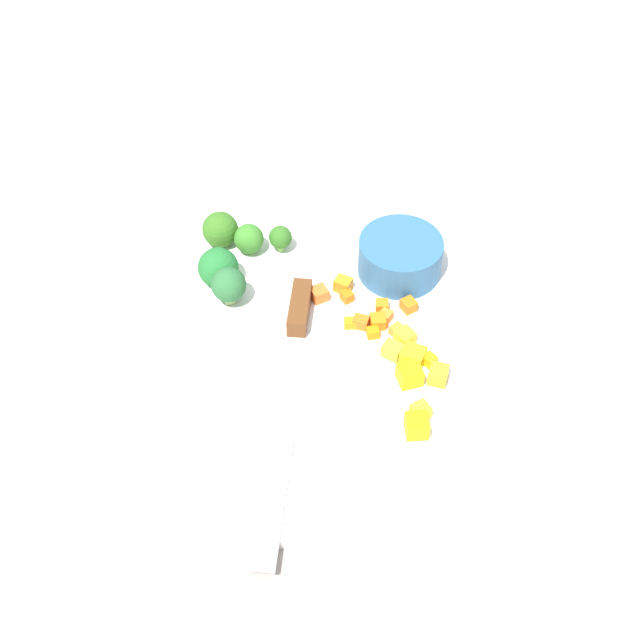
{
  "coord_description": "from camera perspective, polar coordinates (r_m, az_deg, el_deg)",
  "views": [
    {
      "loc": [
        -0.58,
        0.01,
        0.66
      ],
      "look_at": [
        0.0,
        0.0,
        0.02
      ],
      "focal_mm": 47.73,
      "sensor_mm": 36.0,
      "label": 1
    }
  ],
  "objects": [
    {
      "name": "cutting_board",
      "position": [
        0.87,
        0.0,
        -0.7
      ],
      "size": [
        0.48,
        0.35,
        0.01
      ],
      "primitive_type": "cube",
      "color": "white",
      "rests_on": "ground_plane"
    },
    {
      "name": "carrot_dice_1",
      "position": [
        0.87,
        2.01,
        -0.04
      ],
      "size": [
        0.01,
        0.01,
        0.01
      ],
      "primitive_type": "cube",
      "rotation": [
        0.0,
        0.0,
        0.01
      ],
      "color": "orange",
      "rests_on": "cutting_board"
    },
    {
      "name": "carrot_dice_0",
      "position": [
        0.88,
        4.18,
        0.93
      ],
      "size": [
        0.01,
        0.01,
        0.01
      ],
      "primitive_type": "cube",
      "rotation": [
        0.0,
        0.0,
        1.55
      ],
      "color": "orange",
      "rests_on": "cutting_board"
    },
    {
      "name": "carrot_dice_2",
      "position": [
        0.9,
        1.56,
        2.38
      ],
      "size": [
        0.02,
        0.02,
        0.02
      ],
      "primitive_type": "cube",
      "rotation": [
        0.0,
        0.0,
        2.65
      ],
      "color": "orange",
      "rests_on": "cutting_board"
    },
    {
      "name": "carrot_dice_9",
      "position": [
        0.86,
        3.56,
        -0.86
      ],
      "size": [
        0.01,
        0.01,
        0.01
      ],
      "primitive_type": "cube",
      "rotation": [
        0.0,
        0.0,
        0.17
      ],
      "color": "orange",
      "rests_on": "cutting_board"
    },
    {
      "name": "broccoli_floret_2",
      "position": [
        0.91,
        -6.84,
        3.49
      ],
      "size": [
        0.04,
        0.04,
        0.04
      ],
      "color": "#81BF67",
      "rests_on": "cutting_board"
    },
    {
      "name": "chef_knife",
      "position": [
        0.83,
        -1.91,
        -2.73
      ],
      "size": [
        0.32,
        0.06,
        0.02
      ],
      "rotation": [
        0.0,
        0.0,
        3.02
      ],
      "color": "silver",
      "rests_on": "cutting_board"
    },
    {
      "name": "broccoli_floret_4",
      "position": [
        0.95,
        -6.71,
        6.03
      ],
      "size": [
        0.04,
        0.04,
        0.04
      ],
      "color": "#90AE5A",
      "rests_on": "cutting_board"
    },
    {
      "name": "carrot_dice_7",
      "position": [
        0.87,
        2.76,
        -0.18
      ],
      "size": [
        0.02,
        0.02,
        0.01
      ],
      "primitive_type": "cube",
      "rotation": [
        0.0,
        0.0,
        1.27
      ],
      "color": "orange",
      "rests_on": "cutting_board"
    },
    {
      "name": "pepper_dice_3",
      "position": [
        0.83,
        7.93,
        -3.66
      ],
      "size": [
        0.02,
        0.02,
        0.02
      ],
      "primitive_type": "cube",
      "rotation": [
        0.0,
        0.0,
        2.83
      ],
      "color": "yellow",
      "rests_on": "cutting_board"
    },
    {
      "name": "carrot_dice_3",
      "position": [
        0.89,
        5.96,
        0.99
      ],
      "size": [
        0.02,
        0.02,
        0.01
      ],
      "primitive_type": "cube",
      "rotation": [
        0.0,
        0.0,
        2.1
      ],
      "color": "orange",
      "rests_on": "cutting_board"
    },
    {
      "name": "ground_plane",
      "position": [
        0.88,
        0.0,
        -0.96
      ],
      "size": [
        4.0,
        4.0,
        0.0
      ],
      "primitive_type": "plane",
      "color": "gray"
    },
    {
      "name": "pepper_dice_6",
      "position": [
        0.82,
        6.03,
        -3.66
      ],
      "size": [
        0.03,
        0.03,
        0.02
      ],
      "primitive_type": "cube",
      "rotation": [
        0.0,
        0.0,
        0.26
      ],
      "color": "yellow",
      "rests_on": "cutting_board"
    },
    {
      "name": "carrot_dice_5",
      "position": [
        0.86,
        5.17,
        -0.68
      ],
      "size": [
        0.02,
        0.02,
        0.01
      ],
      "primitive_type": "cube",
      "rotation": [
        0.0,
        0.0,
        2.29
      ],
      "color": "orange",
      "rests_on": "cutting_board"
    },
    {
      "name": "pepper_dice_7",
      "position": [
        0.84,
        7.36,
        -2.69
      ],
      "size": [
        0.02,
        0.02,
        0.01
      ],
      "primitive_type": "cube",
      "rotation": [
        0.0,
        0.0,
        0.74
      ],
      "color": "yellow",
      "rests_on": "cutting_board"
    },
    {
      "name": "broccoli_floret_0",
      "position": [
        0.94,
        -4.79,
        5.44
      ],
      "size": [
        0.03,
        0.03,
        0.04
      ],
      "color": "#7FB95B",
      "rests_on": "cutting_board"
    },
    {
      "name": "pepper_dice_1",
      "position": [
        0.84,
        6.25,
        -2.42
      ],
      "size": [
        0.03,
        0.03,
        0.02
      ],
      "primitive_type": "cube",
      "rotation": [
        0.0,
        0.0,
        1.13
      ],
      "color": "yellow",
      "rests_on": "cutting_board"
    },
    {
      "name": "carrot_dice_8",
      "position": [
        0.87,
        4.41,
        0.24
      ],
      "size": [
        0.02,
        0.02,
        0.01
      ],
      "primitive_type": "cube",
      "rotation": [
        0.0,
        0.0,
        0.97
      ],
      "color": "orange",
      "rests_on": "cutting_board"
    },
    {
      "name": "carrot_dice_6",
      "position": [
        0.89,
        1.82,
        1.6
      ],
      "size": [
        0.02,
        0.02,
        0.01
      ],
      "primitive_type": "cube",
      "rotation": [
        0.0,
        0.0,
        2.12
      ],
      "color": "orange",
      "rests_on": "cutting_board"
    },
    {
      "name": "carrot_dice_4",
      "position": [
        0.87,
        3.9,
        -0.15
      ],
      "size": [
        0.02,
        0.02,
        0.01
      ],
      "primitive_type": "cube",
      "rotation": [
        0.0,
        0.0,
        1.66
      ],
      "color": "orange",
      "rests_on": "cutting_board"
    },
    {
      "name": "pepper_dice_4",
      "position": [
        0.84,
        4.89,
        -2.05
      ],
      "size": [
        0.02,
        0.02,
        0.01
      ],
      "primitive_type": "cube",
      "rotation": [
        0.0,
        0.0,
        0.99
      ],
      "color": "yellow",
      "rests_on": "cutting_board"
    },
    {
      "name": "prep_bowl",
      "position": [
        0.91,
        5.39,
        4.25
      ],
      "size": [
        0.09,
        0.09,
        0.04
      ],
      "primitive_type": "cylinder",
      "color": "#2E5F8C",
      "rests_on": "cutting_board"
    },
    {
      "name": "broccoli_floret_3",
      "position": [
        0.88,
        -6.14,
        2.33
      ],
      "size": [
        0.04,
        0.04,
        0.04
      ],
      "color": "#95AB60",
      "rests_on": "cutting_board"
    },
    {
      "name": "pepper_dice_5",
      "position": [
        0.8,
        6.74,
        -6.12
      ],
      "size": [
        0.02,
        0.02,
        0.02
      ],
      "primitive_type": "cube",
      "rotation": [
        0.0,
        0.0,
        2.09
      ],
      "color": "yellow",
      "rests_on": "cutting_board"
    },
    {
      "name": "pepper_dice_2",
      "position": [
        0.79,
        6.49,
        -7.06
      ],
      "size": [
        0.02,
        0.02,
        0.02
      ],
      "primitive_type": "cube",
      "rotation": [
        0.0,
        0.0,
        1.63
      ],
      "color": "yellow",
      "rests_on": "cutting_board"
    },
    {
      "name": "carrot_dice_10",
      "position": [
        0.89,
        0.25,
        1.77
      ],
      "size": [
        0.02,
        0.02,
        0.01
      ],
      "primitive_type": "cube",
      "rotation": [
        0.0,
        0.0,
        2.02
      ],
      "color": "orange",
      "rests_on": "cutting_board"
    },
    {
      "name": "pepper_dice_0",
      "position": [
        0.86,
        5.72,
        -1.12
      ],
      "size": [
        0.02,
        0.02,
        0.01
      ],
      "primitive_type": "cube",
      "rotation": [
        0.0,
        0.0,
        0.62
      ],
      "color": "yellow",
      "rests_on": "cutting_board"
    },
    {
      "name": "broccoli_floret_1",
      "position": [
        0.94,
        -2.67,
        5.53
      ],
      "size": [
        0.03,
        0.03,
        0.03
      ],
      "color": "#85BF56",
      "rests_on": "cutting_board"
    }
  ]
}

